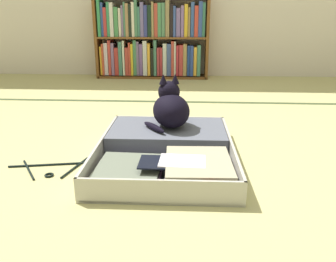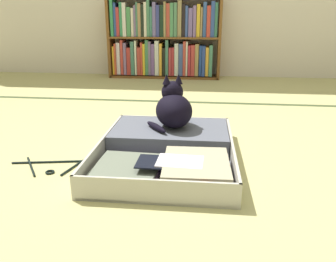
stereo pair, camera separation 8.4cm
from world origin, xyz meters
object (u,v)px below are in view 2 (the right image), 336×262
Objects in this scene: bookshelf at (163,39)px; open_suitcase at (169,148)px; clothes_hanger at (54,165)px; black_cat at (173,108)px.

bookshelf reaches higher than open_suitcase.
open_suitcase is 0.56m from clothes_hanger.
bookshelf reaches higher than clothes_hanger.
bookshelf is at bearing 97.96° from open_suitcase.
black_cat reaches higher than clothes_hanger.
open_suitcase is 2.75× the size of black_cat.
black_cat is (-0.00, 0.19, 0.16)m from open_suitcase.
black_cat reaches higher than open_suitcase.
open_suitcase is at bearing 17.64° from clothes_hanger.
bookshelf is at bearing 84.82° from clothes_hanger.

